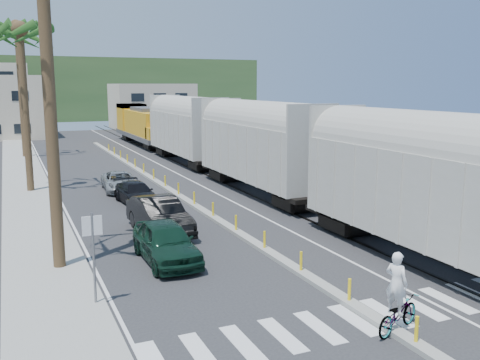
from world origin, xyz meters
name	(u,v)px	position (x,y,z in m)	size (l,w,h in m)	color
ground	(331,293)	(0.00, 0.00, 0.00)	(140.00, 140.00, 0.00)	#28282B
sidewalk	(26,184)	(-8.50, 25.00, 0.07)	(3.00, 90.00, 0.15)	gray
rails	(197,167)	(5.00, 28.00, 0.03)	(1.56, 100.00, 0.06)	black
median	(165,187)	(0.00, 19.96, 0.09)	(0.45, 60.00, 0.85)	gray
crosswalk	(368,317)	(0.00, -2.00, 0.01)	(14.00, 2.20, 0.01)	silver
lane_markings	(118,178)	(-2.15, 25.00, 0.00)	(9.42, 90.00, 0.01)	silver
freight_train	(225,139)	(5.00, 21.70, 2.91)	(3.00, 60.94, 5.85)	#AAA79C
palm_trees	(22,19)	(-8.10, 22.70, 10.81)	(3.50, 37.20, 13.75)	brown
street_sign	(93,246)	(-7.30, 2.00, 1.97)	(0.60, 0.08, 3.00)	slate
buildings	(27,102)	(-6.41, 71.66, 4.36)	(38.00, 27.00, 10.00)	#BDAE96
hillside	(55,89)	(0.00, 100.00, 6.00)	(80.00, 20.00, 12.00)	#385628
car_lead	(166,242)	(-4.10, 5.35, 0.80)	(1.90, 4.68, 1.59)	black
car_second	(159,216)	(-3.25, 9.41, 0.84)	(2.12, 5.19, 1.67)	black
car_third	(136,193)	(-2.83, 16.07, 0.62)	(2.15, 4.42, 1.24)	black
car_rear	(120,182)	(-2.96, 20.22, 0.62)	(2.36, 4.62, 1.25)	#A4A7A9
cyclist	(397,307)	(0.12, -3.08, 0.73)	(1.98, 2.40, 2.33)	#9EA0A5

